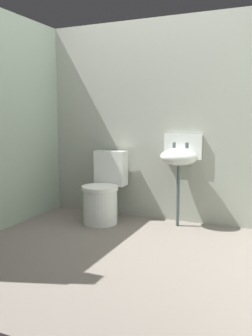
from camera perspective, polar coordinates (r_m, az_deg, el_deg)
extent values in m
cube|color=#6D655D|center=(3.23, -2.06, -13.76)|extent=(3.03, 2.67, 0.08)
cube|color=#9DA294|center=(4.10, 5.06, 7.45)|extent=(3.03, 0.10, 2.24)
cylinder|color=white|center=(3.96, -4.15, -6.16)|extent=(0.39, 0.39, 0.38)
cylinder|color=white|center=(3.92, -4.19, -3.18)|extent=(0.41, 0.41, 0.04)
cube|color=white|center=(4.16, -2.43, 0.01)|extent=(0.37, 0.19, 0.40)
cylinder|color=#475457|center=(3.87, 8.30, -4.44)|extent=(0.04, 0.04, 0.66)
ellipsoid|color=white|center=(3.80, 8.43, 1.76)|extent=(0.40, 0.32, 0.18)
cube|color=white|center=(3.95, 9.08, 3.43)|extent=(0.42, 0.04, 0.28)
cylinder|color=#475457|center=(3.87, 7.69, 3.66)|extent=(0.04, 0.04, 0.06)
cylinder|color=#475457|center=(3.83, 9.71, 3.58)|extent=(0.04, 0.04, 0.06)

